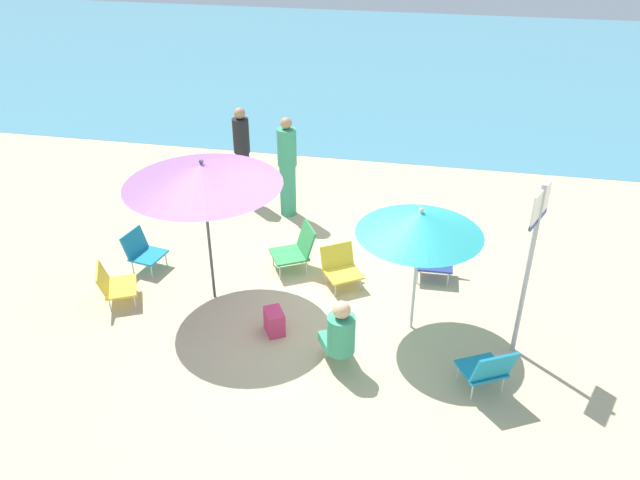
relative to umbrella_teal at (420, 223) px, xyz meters
name	(u,v)px	position (x,y,z in m)	size (l,w,h in m)	color
ground_plane	(317,304)	(-1.31, 0.25, -1.56)	(40.00, 40.00, 0.00)	#CCB789
sea_water	(400,62)	(-1.31, 13.35, -1.55)	(40.00, 16.00, 0.01)	teal
umbrella_teal	(420,223)	(0.00, 0.00, 0.00)	(1.55, 1.55, 1.77)	silver
umbrella_purple	(202,174)	(-2.76, 0.15, 0.33)	(2.04, 2.04, 2.09)	#4C4C51
beach_chair_a	(142,250)	(-4.05, 0.67, -1.25)	(0.58, 0.55, 0.58)	teal
beach_chair_b	(487,368)	(0.91, -1.06, -1.20)	(0.67, 0.69, 0.69)	teal
beach_chair_c	(340,266)	(-1.08, 0.83, -1.27)	(0.69, 0.70, 0.57)	gold
beach_chair_d	(434,255)	(0.22, 1.33, -1.22)	(0.56, 0.53, 0.65)	navy
beach_chair_e	(113,284)	(-4.07, -0.22, -1.27)	(0.67, 0.70, 0.54)	gold
beach_chair_f	(297,248)	(-1.78, 1.08, -1.20)	(0.77, 0.73, 0.70)	#33934C
person_a	(340,333)	(-0.80, -0.92, -1.07)	(0.49, 0.56, 0.96)	#389970
person_b	(242,154)	(-3.24, 3.18, -0.68)	(0.29, 0.29, 1.72)	black
person_c	(287,167)	(-2.33, 2.79, -0.68)	(0.32, 0.32, 1.75)	#389970
warning_sign	(533,246)	(1.29, -0.22, -0.05)	(0.24, 0.51, 2.28)	#ADADB2
beach_bag	(274,321)	(-1.73, -0.45, -1.39)	(0.31, 0.22, 0.33)	#DB3866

